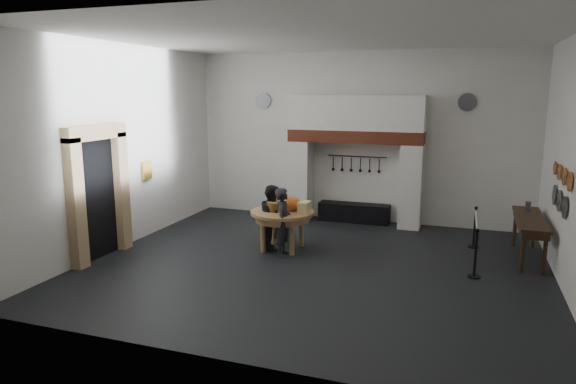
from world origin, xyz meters
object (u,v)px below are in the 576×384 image
(iron_range, at_px, (354,213))
(visitor_near, at_px, (283,222))
(work_table, at_px, (282,212))
(side_table, at_px, (530,219))
(barrier_post_far, at_px, (475,228))
(visitor_far, at_px, (272,217))
(barrier_post_near, at_px, (476,255))

(iron_range, bearing_deg, visitor_near, -103.78)
(work_table, height_order, side_table, side_table)
(visitor_near, distance_m, barrier_post_far, 4.34)
(work_table, bearing_deg, visitor_far, -172.76)
(barrier_post_far, bearing_deg, barrier_post_near, -90.00)
(work_table, distance_m, visitor_near, 0.47)
(work_table, xyz_separation_m, visitor_far, (-0.23, -0.03, -0.12))
(barrier_post_near, bearing_deg, work_table, 173.28)
(iron_range, bearing_deg, work_table, -108.82)
(visitor_near, bearing_deg, barrier_post_far, -71.46)
(barrier_post_near, bearing_deg, iron_range, 131.82)
(side_table, relative_size, barrier_post_far, 2.44)
(work_table, bearing_deg, visitor_near, -67.87)
(visitor_near, distance_m, side_table, 5.14)
(side_table, bearing_deg, iron_range, 155.32)
(barrier_post_near, height_order, barrier_post_far, same)
(iron_range, relative_size, side_table, 0.86)
(side_table, bearing_deg, barrier_post_near, -124.95)
(work_table, height_order, barrier_post_far, barrier_post_far)
(side_table, xyz_separation_m, barrier_post_near, (-1.06, -1.52, -0.42))
(barrier_post_near, bearing_deg, visitor_far, 174.01)
(iron_range, xyz_separation_m, work_table, (-1.00, -2.92, 0.59))
(iron_range, relative_size, visitor_far, 1.31)
(visitor_near, distance_m, visitor_far, 0.57)
(iron_range, distance_m, side_table, 4.55)
(barrier_post_far, bearing_deg, visitor_near, -153.19)
(visitor_far, xyz_separation_m, barrier_post_far, (4.26, 1.55, -0.27))
(iron_range, distance_m, visitor_near, 3.49)
(barrier_post_near, distance_m, barrier_post_far, 2.00)
(visitor_far, bearing_deg, iron_range, -51.61)
(barrier_post_near, relative_size, barrier_post_far, 1.00)
(visitor_far, distance_m, barrier_post_far, 4.55)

